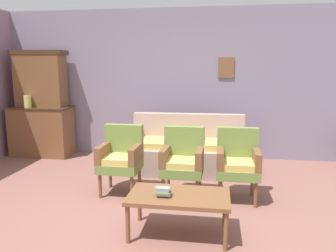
% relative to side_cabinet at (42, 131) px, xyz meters
% --- Properties ---
extents(ground_plane, '(7.68, 7.68, 0.00)m').
position_rel_side_cabinet_xyz_m(ground_plane, '(2.51, -2.25, -0.47)').
color(ground_plane, '#84564C').
extents(wall_back_with_decor, '(6.40, 0.09, 2.70)m').
position_rel_side_cabinet_xyz_m(wall_back_with_decor, '(2.51, 0.38, 0.88)').
color(wall_back_with_decor, gray).
rests_on(wall_back_with_decor, ground).
extents(side_cabinet, '(1.16, 0.55, 0.93)m').
position_rel_side_cabinet_xyz_m(side_cabinet, '(0.00, 0.00, 0.00)').
color(side_cabinet, brown).
rests_on(side_cabinet, ground).
extents(cabinet_upper_hutch, '(0.99, 0.38, 1.03)m').
position_rel_side_cabinet_xyz_m(cabinet_upper_hutch, '(0.00, 0.08, 0.98)').
color(cabinet_upper_hutch, brown).
rests_on(cabinet_upper_hutch, side_cabinet).
extents(vase_on_cabinet, '(0.13, 0.13, 0.23)m').
position_rel_side_cabinet_xyz_m(vase_on_cabinet, '(-0.14, -0.17, 0.58)').
color(vase_on_cabinet, '#C8C667').
rests_on(vase_on_cabinet, side_cabinet).
extents(floral_couch, '(1.85, 0.84, 0.90)m').
position_rel_side_cabinet_xyz_m(floral_couch, '(2.81, -0.56, -0.14)').
color(floral_couch, tan).
rests_on(floral_couch, ground).
extents(armchair_row_middle, '(0.53, 0.50, 0.90)m').
position_rel_side_cabinet_xyz_m(armchair_row_middle, '(2.03, -1.60, 0.03)').
color(armchair_row_middle, olive).
rests_on(armchair_row_middle, ground).
extents(armchair_near_cabinet, '(0.53, 0.50, 0.90)m').
position_rel_side_cabinet_xyz_m(armchair_near_cabinet, '(2.85, -1.63, 0.03)').
color(armchair_near_cabinet, olive).
rests_on(armchair_near_cabinet, ground).
extents(armchair_near_couch_end, '(0.52, 0.49, 0.90)m').
position_rel_side_cabinet_xyz_m(armchair_near_couch_end, '(3.54, -1.60, 0.03)').
color(armchair_near_couch_end, olive).
rests_on(armchair_near_couch_end, ground).
extents(coffee_table, '(1.00, 0.56, 0.42)m').
position_rel_side_cabinet_xyz_m(coffee_table, '(2.92, -2.61, -0.09)').
color(coffee_table, brown).
rests_on(coffee_table, ground).
extents(book_stack_on_table, '(0.15, 0.12, 0.09)m').
position_rel_side_cabinet_xyz_m(book_stack_on_table, '(2.77, -2.67, -0.00)').
color(book_stack_on_table, '#A46DA7').
rests_on(book_stack_on_table, coffee_table).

